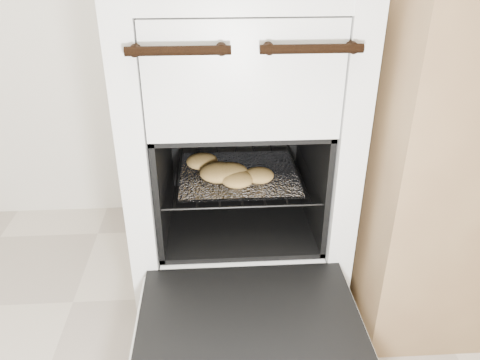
# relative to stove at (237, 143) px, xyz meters

# --- Properties ---
(stove) EXTENTS (0.55, 0.61, 0.84)m
(stove) POSITION_rel_stove_xyz_m (0.00, 0.00, 0.00)
(stove) COLOR silver
(stove) RESTS_ON ground
(oven_door) EXTENTS (0.49, 0.38, 0.03)m
(oven_door) POSITION_rel_stove_xyz_m (0.00, -0.46, -0.23)
(oven_door) COLOR black
(oven_door) RESTS_ON stove
(oven_rack) EXTENTS (0.40, 0.38, 0.01)m
(oven_rack) POSITION_rel_stove_xyz_m (0.00, -0.06, -0.06)
(oven_rack) COLOR black
(oven_rack) RESTS_ON stove
(foil_sheet) EXTENTS (0.31, 0.27, 0.01)m
(foil_sheet) POSITION_rel_stove_xyz_m (0.00, -0.08, -0.06)
(foil_sheet) COLOR silver
(foil_sheet) RESTS_ON oven_rack
(baked_rolls) EXTENTS (0.25, 0.23, 0.04)m
(baked_rolls) POSITION_rel_stove_xyz_m (-0.03, -0.11, -0.03)
(baked_rolls) COLOR #B39247
(baked_rolls) RESTS_ON foil_sheet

